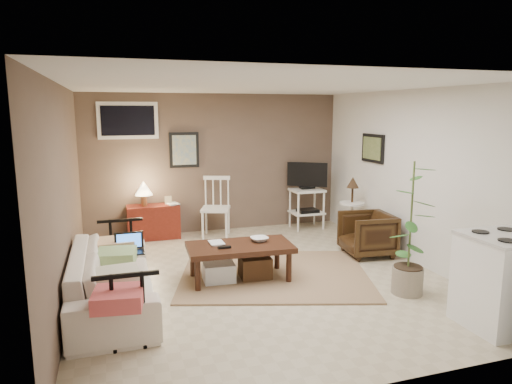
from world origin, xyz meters
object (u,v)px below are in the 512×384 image
object	(u,v)px
sofa	(112,269)
side_table	(352,201)
armchair	(367,232)
potted_plant	(411,224)
tv_stand	(307,194)
red_console	(153,219)
coffee_table	(239,259)
stove	(502,281)
spindle_chair	(216,209)

from	to	relation	value
sofa	side_table	distance (m)	4.05
armchair	potted_plant	world-z (taller)	potted_plant
tv_stand	armchair	distance (m)	1.76
red_console	armchair	bearing A→B (deg)	-32.59
sofa	red_console	xyz separation A→B (m)	(0.66, 2.59, -0.08)
coffee_table	potted_plant	distance (m)	2.10
potted_plant	coffee_table	bearing A→B (deg)	150.48
side_table	tv_stand	bearing A→B (deg)	111.21
sofa	stove	xyz separation A→B (m)	(3.64, -1.67, 0.05)
spindle_chair	stove	distance (m)	4.51
side_table	armchair	xyz separation A→B (m)	(-0.17, -0.77, -0.30)
coffee_table	red_console	size ratio (longest dim) A/B	1.36
red_console	side_table	xyz separation A→B (m)	(3.10, -1.10, 0.32)
red_console	tv_stand	distance (m)	2.75
spindle_chair	side_table	xyz separation A→B (m)	(2.06, -0.92, 0.18)
tv_stand	side_table	size ratio (longest dim) A/B	1.14
side_table	armchair	world-z (taller)	side_table
spindle_chair	armchair	distance (m)	2.54
spindle_chair	armchair	size ratio (longest dim) A/B	1.44
sofa	side_table	size ratio (longest dim) A/B	2.04
coffee_table	potted_plant	xyz separation A→B (m)	(1.76, -0.99, 0.57)
spindle_chair	stove	bearing A→B (deg)	-64.53
armchair	stove	size ratio (longest dim) A/B	0.75
coffee_table	armchair	size ratio (longest dim) A/B	1.90
tv_stand	stove	world-z (taller)	tv_stand
tv_stand	armchair	bearing A→B (deg)	-83.40
sofa	armchair	distance (m)	3.66
spindle_chair	tv_stand	distance (m)	1.70
potted_plant	stove	world-z (taller)	potted_plant
sofa	potted_plant	size ratio (longest dim) A/B	1.36
sofa	spindle_chair	size ratio (longest dim) A/B	2.13
spindle_chair	potted_plant	size ratio (longest dim) A/B	0.64
armchair	stove	bearing A→B (deg)	7.21
coffee_table	potted_plant	size ratio (longest dim) A/B	0.85
red_console	spindle_chair	xyz separation A→B (m)	(1.03, -0.18, 0.14)
coffee_table	armchair	world-z (taller)	armchair
potted_plant	spindle_chair	bearing A→B (deg)	116.95
red_console	armchair	size ratio (longest dim) A/B	1.40
red_console	spindle_chair	bearing A→B (deg)	-9.92
coffee_table	stove	bearing A→B (deg)	-42.85
side_table	sofa	bearing A→B (deg)	-158.44
side_table	armchair	bearing A→B (deg)	-102.57
sofa	spindle_chair	world-z (taller)	spindle_chair
spindle_chair	tv_stand	world-z (taller)	tv_stand
armchair	spindle_chair	bearing A→B (deg)	-125.75
sofa	tv_stand	size ratio (longest dim) A/B	1.79
spindle_chair	potted_plant	bearing A→B (deg)	-63.05
side_table	red_console	bearing A→B (deg)	160.43
stove	sofa	bearing A→B (deg)	155.37
red_console	stove	distance (m)	5.19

